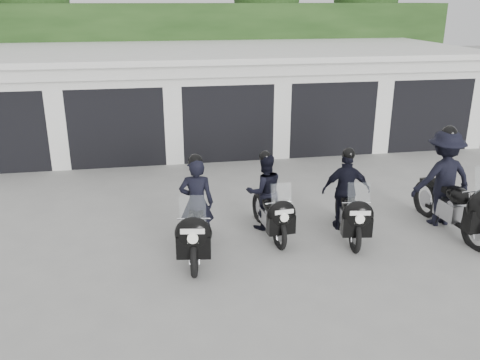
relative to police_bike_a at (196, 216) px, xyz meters
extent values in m
plane|color=#979692|center=(1.46, 0.05, -0.75)|extent=(80.00, 80.00, 0.00)
cube|color=silver|center=(1.46, 8.55, 0.65)|extent=(16.00, 6.00, 2.80)
cube|color=silver|center=(1.46, 8.35, 2.13)|extent=(16.40, 6.80, 0.16)
cube|color=silver|center=(1.46, 5.30, 1.90)|extent=(16.40, 0.12, 0.40)
cube|color=black|center=(1.46, 5.53, -0.63)|extent=(16.00, 0.06, 0.24)
cube|color=black|center=(-4.74, 6.75, 0.35)|extent=(2.60, 2.60, 2.20)
cube|color=silver|center=(-3.19, 5.70, 0.65)|extent=(0.50, 0.50, 2.80)
cube|color=black|center=(-1.64, 6.75, 0.35)|extent=(2.60, 2.60, 2.20)
cube|color=silver|center=(-1.64, 5.70, 1.75)|extent=(2.60, 0.50, 0.60)
cube|color=silver|center=(-0.09, 5.70, 0.65)|extent=(0.50, 0.50, 2.80)
cube|color=black|center=(1.46, 6.75, 0.35)|extent=(2.60, 2.60, 2.20)
cube|color=silver|center=(1.46, 5.70, 1.75)|extent=(2.60, 0.50, 0.60)
cube|color=silver|center=(3.01, 5.70, 0.65)|extent=(0.50, 0.50, 2.80)
cube|color=black|center=(4.56, 6.75, 0.35)|extent=(2.60, 2.60, 2.20)
cube|color=silver|center=(4.56, 5.70, 1.75)|extent=(2.60, 0.50, 0.60)
cube|color=silver|center=(6.11, 5.70, 0.65)|extent=(0.50, 0.50, 2.80)
cube|color=black|center=(7.66, 6.75, 0.35)|extent=(2.60, 2.60, 2.20)
cube|color=silver|center=(7.66, 5.70, 1.75)|extent=(2.60, 0.50, 0.60)
cube|color=silver|center=(9.21, 5.70, 0.65)|extent=(0.50, 0.50, 2.80)
cube|color=#183212|center=(1.46, 12.55, 1.40)|extent=(20.00, 2.00, 4.30)
sphere|color=#183212|center=(-5.04, 14.05, 3.65)|extent=(2.80, 2.80, 2.80)
cylinder|color=black|center=(-5.04, 14.05, 0.90)|extent=(0.24, 0.24, 3.30)
sphere|color=#183212|center=(4.46, 14.05, 3.65)|extent=(2.80, 2.80, 2.80)
cylinder|color=black|center=(4.46, 14.05, 0.90)|extent=(0.24, 0.24, 3.30)
sphere|color=#183212|center=(8.96, 14.05, 3.65)|extent=(2.80, 2.80, 2.80)
cylinder|color=black|center=(8.96, 14.05, 0.90)|extent=(0.24, 0.24, 3.30)
torus|color=black|center=(-0.11, -0.71, -0.44)|extent=(0.22, 0.73, 0.73)
torus|color=black|center=(0.11, 0.71, -0.44)|extent=(0.22, 0.73, 0.73)
cube|color=#B2B2B7|center=(0.00, 0.02, -0.37)|extent=(0.34, 0.58, 0.32)
cube|color=black|center=(0.00, 0.00, -0.53)|extent=(0.27, 1.29, 0.06)
ellipsoid|color=black|center=(-0.02, -0.15, -0.03)|extent=(0.40, 0.61, 0.29)
cube|color=black|center=(0.04, 0.27, -0.01)|extent=(0.34, 0.58, 0.10)
ellipsoid|color=black|center=(-0.12, -0.79, 0.03)|extent=(0.67, 0.42, 0.60)
cube|color=black|center=(-0.12, -0.79, -0.20)|extent=(0.60, 0.30, 0.40)
cube|color=#B2BFC6|center=(-0.11, -0.76, 0.43)|extent=(0.45, 0.18, 0.51)
cylinder|color=silver|center=(-0.09, -0.59, 0.21)|extent=(0.55, 0.11, 0.03)
cube|color=white|center=(-0.14, -0.96, 0.15)|extent=(0.40, 0.07, 0.09)
cube|color=white|center=(-0.14, -0.93, -0.03)|extent=(0.18, 0.04, 0.10)
imported|color=black|center=(0.04, 0.29, 0.13)|extent=(0.69, 0.51, 1.75)
sphere|color=black|center=(0.04, 0.29, 0.94)|extent=(0.27, 0.27, 0.27)
torus|color=black|center=(1.56, -0.01, -0.47)|extent=(0.16, 0.66, 0.65)
torus|color=black|center=(1.43, 1.27, -0.47)|extent=(0.16, 0.66, 0.65)
cube|color=#B2B2B7|center=(1.49, 0.64, -0.41)|extent=(0.28, 0.51, 0.29)
cube|color=black|center=(1.49, 0.63, -0.55)|extent=(0.19, 1.16, 0.05)
ellipsoid|color=black|center=(1.51, 0.49, -0.10)|extent=(0.34, 0.54, 0.26)
cube|color=black|center=(1.47, 0.87, -0.08)|extent=(0.28, 0.51, 0.09)
ellipsoid|color=black|center=(1.57, -0.09, -0.05)|extent=(0.59, 0.35, 0.54)
cube|color=black|center=(1.57, -0.09, -0.25)|extent=(0.54, 0.25, 0.36)
cube|color=#B2BFC6|center=(1.56, -0.06, 0.31)|extent=(0.40, 0.14, 0.46)
cylinder|color=silver|center=(1.55, 0.09, 0.11)|extent=(0.50, 0.08, 0.03)
cube|color=white|center=(1.58, -0.24, 0.06)|extent=(0.36, 0.05, 0.08)
cube|color=white|center=(1.58, -0.21, -0.10)|extent=(0.16, 0.03, 0.09)
imported|color=black|center=(1.47, 0.89, 0.04)|extent=(0.82, 0.67, 1.57)
sphere|color=black|center=(1.47, 0.89, 0.77)|extent=(0.24, 0.24, 0.24)
torus|color=black|center=(2.91, -0.38, -0.46)|extent=(0.21, 0.69, 0.68)
torus|color=black|center=(3.13, 0.95, -0.46)|extent=(0.21, 0.69, 0.68)
cube|color=#B2B2B7|center=(3.02, 0.30, -0.39)|extent=(0.32, 0.55, 0.30)
cube|color=black|center=(3.02, 0.29, -0.54)|extent=(0.27, 1.21, 0.06)
ellipsoid|color=black|center=(3.00, 0.15, -0.07)|extent=(0.38, 0.58, 0.27)
cube|color=black|center=(3.06, 0.54, -0.05)|extent=(0.32, 0.55, 0.09)
ellipsoid|color=black|center=(2.90, -0.45, -0.02)|extent=(0.63, 0.40, 0.56)
cube|color=black|center=(2.90, -0.45, -0.23)|extent=(0.57, 0.29, 0.37)
cube|color=#B2BFC6|center=(2.91, -0.42, 0.36)|extent=(0.42, 0.17, 0.48)
cylinder|color=silver|center=(2.93, -0.27, 0.15)|extent=(0.52, 0.11, 0.03)
cube|color=white|center=(2.88, -0.61, 0.10)|extent=(0.37, 0.07, 0.08)
cube|color=white|center=(2.88, -0.58, -0.07)|extent=(0.17, 0.04, 0.09)
imported|color=black|center=(3.06, 0.56, 0.07)|extent=(1.03, 0.69, 1.64)
sphere|color=black|center=(3.06, 0.56, 0.84)|extent=(0.25, 0.25, 0.25)
torus|color=black|center=(5.18, -0.70, -0.39)|extent=(0.19, 0.84, 0.83)
torus|color=black|center=(5.06, 0.94, -0.39)|extent=(0.19, 0.84, 0.83)
cube|color=#B2B2B7|center=(5.12, 0.14, -0.31)|extent=(0.34, 0.65, 0.36)
cube|color=black|center=(5.12, 0.12, -0.49)|extent=(0.20, 1.48, 0.07)
ellipsoid|color=black|center=(5.13, -0.05, 0.08)|extent=(0.42, 0.68, 0.33)
cube|color=black|center=(5.09, 0.44, 0.10)|extent=(0.34, 0.65, 0.11)
cylinder|color=silver|center=(5.17, -0.56, 0.35)|extent=(0.64, 0.08, 0.03)
imported|color=black|center=(5.09, 0.46, 0.25)|extent=(1.34, 0.76, 2.00)
sphere|color=black|center=(5.09, 0.46, 1.19)|extent=(0.31, 0.31, 0.31)
camera|label=1|loc=(-0.69, -8.41, 3.68)|focal=38.00mm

